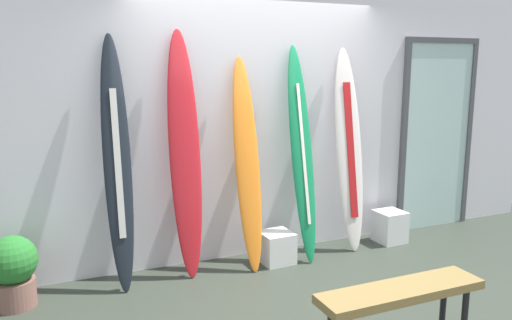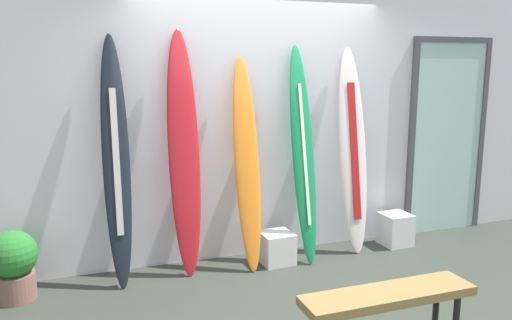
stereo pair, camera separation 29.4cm
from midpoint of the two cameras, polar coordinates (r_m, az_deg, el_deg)
The scene contains 12 objects.
ground at distance 4.26m, azimuth 4.97°, elevation -15.94°, with size 8.00×8.00×0.04m, color #323930.
wall_back at distance 5.02m, azimuth -1.82°, elevation 5.09°, with size 7.20×0.20×2.80m, color silver.
surfboard_charcoal at distance 4.39m, azimuth -17.33°, elevation -0.59°, with size 0.24×0.43×2.16m.
surfboard_crimson at distance 4.52m, azimuth -9.92°, elevation 0.37°, with size 0.29×0.36×2.21m.
surfboard_sunset at distance 4.65m, azimuth -2.81°, elevation -0.46°, with size 0.25×0.47×1.98m.
surfboard_emerald at distance 4.86m, azimuth 3.51°, elevation 0.52°, with size 0.25×0.49×2.09m.
surfboard_ivory at distance 5.20m, azimuth 8.94°, elevation 0.97°, with size 0.30×0.40×2.07m.
display_block_left at distance 5.65m, azimuth 13.50°, elevation -7.36°, with size 0.30×0.30×0.34m.
display_block_center at distance 4.94m, azimuth 0.60°, elevation -9.90°, with size 0.31×0.31×0.30m.
glass_door at distance 6.14m, azimuth 18.57°, elevation 3.02°, with size 1.02×0.06×2.20m.
potted_plant at distance 4.53m, azimuth -27.63°, elevation -10.97°, with size 0.39×0.39×0.58m.
bench at distance 3.52m, azimuth 13.77°, elevation -14.76°, with size 1.18×0.29×0.45m.
Camera 1 is at (-1.96, -3.29, 1.88)m, focal length 35.23 mm.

